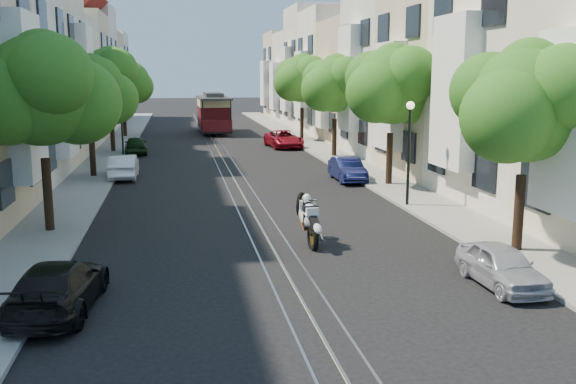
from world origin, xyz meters
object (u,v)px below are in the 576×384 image
sportbike_rider (308,217)px  cable_car (214,111)px  parked_car_w_near (58,286)px  tree_w_a (42,93)px  parked_car_w_mid (124,167)px  tree_w_d (124,83)px  lamp_west (121,114)px  tree_w_c (111,78)px  tree_e_d (303,80)px  tree_w_b (90,93)px  tree_e_a (528,107)px  parked_car_e_near (502,266)px  parked_car_e_mid (347,169)px  parked_car_w_far (136,145)px  tree_e_c (336,86)px  lamp_east (409,138)px  tree_e_b (393,87)px  parked_car_e_far (284,139)px

sportbike_rider → cable_car: 39.71m
parked_car_w_near → tree_w_a: bearing=-73.3°
cable_car → parked_car_w_mid: 25.96m
tree_w_d → lamp_west: size_ratio=1.57×
tree_w_c → parked_car_w_mid: (1.54, -11.50, -4.45)m
tree_e_d → tree_w_c: size_ratio=0.97×
tree_w_b → tree_w_c: (0.00, 11.00, 0.67)m
tree_e_a → tree_w_b: bearing=130.3°
tree_w_a → lamp_west: (0.84, 20.02, -1.89)m
tree_w_c → sportbike_rider: size_ratio=3.20×
parked_car_e_near → parked_car_e_mid: (0.40, 16.54, 0.05)m
sportbike_rider → lamp_west: bearing=103.2°
parked_car_w_far → tree_e_d: bearing=-154.3°
tree_w_a → parked_car_e_near: 15.18m
tree_e_c → parked_car_e_mid: 10.21m
tree_e_a → tree_e_d: bearing=90.0°
tree_w_c → parked_car_e_near: (12.34, -30.78, -4.53)m
tree_e_d → parked_car_e_near: size_ratio=2.15×
tree_e_a → cable_car: (-6.76, 41.70, -2.42)m
tree_w_d → tree_e_d: bearing=-19.1°
lamp_east → parked_car_e_near: bearing=-96.4°
tree_e_d → tree_w_c: tree_w_c is taller
tree_w_b → parked_car_w_near: tree_w_b is taller
tree_e_d → cable_car: bearing=131.3°
tree_e_b → parked_car_e_far: 17.65m
lamp_east → parked_car_w_near: lamp_east is taller
parked_car_w_near → tree_w_d: bearing=-82.5°
lamp_west → parked_car_e_far: (11.17, 3.98, -2.21)m
lamp_west → parked_car_w_far: (0.70, 1.82, -2.23)m
tree_w_c → parked_car_w_mid: size_ratio=1.87×
tree_e_c → parked_car_w_far: tree_e_c is taller
tree_e_a → sportbike_rider: 7.31m
tree_w_a → parked_car_e_mid: 16.00m
tree_e_b → parked_car_e_mid: (-1.66, 1.76, -4.14)m
tree_e_b → tree_w_b: 15.25m
tree_e_d → tree_w_b: size_ratio=1.09×
tree_e_c → tree_w_a: (-14.40, -18.00, 0.13)m
tree_e_c → parked_car_e_near: size_ratio=2.04×
sportbike_rider → tree_w_b: bearing=114.2°
parked_car_w_mid → parked_car_w_far: parked_car_w_mid is taller
tree_w_a → lamp_west: size_ratio=1.61×
parked_car_w_mid → parked_car_w_far: (0.00, 10.34, -0.01)m
tree_w_c → parked_car_e_near: bearing=-68.1°
tree_e_b → parked_car_w_mid: (-12.86, 4.50, -4.11)m
tree_w_a → tree_w_c: 23.00m
parked_car_w_mid → tree_w_b: bearing=-18.2°
lamp_east → parked_car_e_near: 10.13m
lamp_west → cable_car: bearing=67.8°
tree_e_d → parked_car_e_far: tree_e_d is taller
parked_car_e_mid → parked_car_w_far: (-11.20, 13.09, 0.02)m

